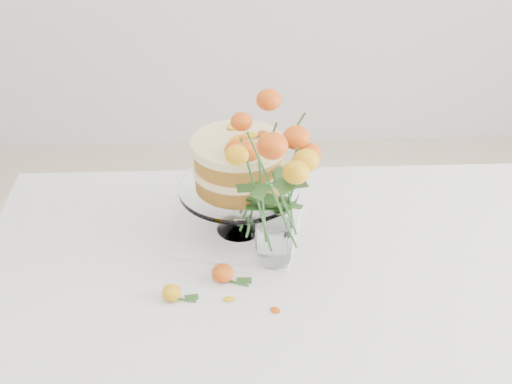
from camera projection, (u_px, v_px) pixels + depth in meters
table at (280, 296)px, 1.70m from camera, size 1.43×0.93×0.76m
napkin at (240, 230)px, 1.78m from camera, size 0.33×0.33×0.01m
cake_stand at (239, 169)px, 1.68m from camera, size 0.29×0.29×0.26m
rose_vase at (275, 170)px, 1.55m from camera, size 0.37×0.37×0.43m
loose_rose_near at (172, 293)px, 1.56m from camera, size 0.08×0.04×0.04m
loose_rose_far at (223, 273)px, 1.61m from camera, size 0.08×0.05×0.04m
stray_petal_a at (229, 299)px, 1.57m from camera, size 0.03×0.02×0.00m
stray_petal_b at (275, 310)px, 1.54m from camera, size 0.03×0.02×0.00m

